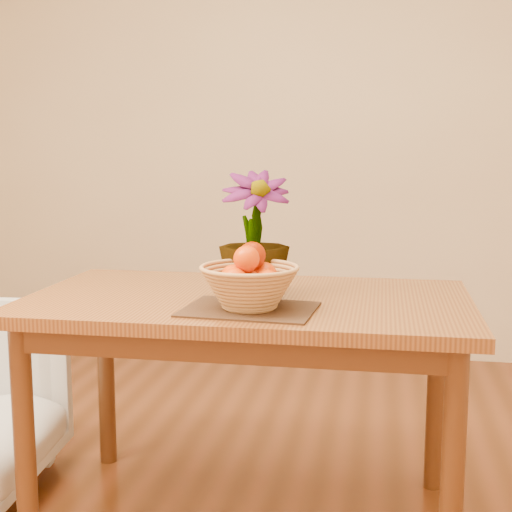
# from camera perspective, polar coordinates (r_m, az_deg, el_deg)

# --- Properties ---
(wall_back) EXTENTS (4.00, 0.02, 2.70)m
(wall_back) POSITION_cam_1_polar(r_m,az_deg,el_deg) (4.16, 4.45, 10.44)
(wall_back) COLOR #FAE5BE
(wall_back) RESTS_ON floor
(table) EXTENTS (1.40, 0.80, 0.75)m
(table) POSITION_cam_1_polar(r_m,az_deg,el_deg) (2.29, -0.65, -5.38)
(table) COLOR brown
(table) RESTS_ON floor
(placemat) EXTENTS (0.40, 0.31, 0.01)m
(placemat) POSITION_cam_1_polar(r_m,az_deg,el_deg) (2.08, -0.53, -4.28)
(placemat) COLOR #3D2716
(placemat) RESTS_ON table
(wicker_basket) EXTENTS (0.29, 0.29, 0.12)m
(wicker_basket) POSITION_cam_1_polar(r_m,az_deg,el_deg) (2.07, -0.53, -2.62)
(wicker_basket) COLOR tan
(wicker_basket) RESTS_ON placemat
(orange_pile) EXTENTS (0.18, 0.19, 0.14)m
(orange_pile) POSITION_cam_1_polar(r_m,az_deg,el_deg) (2.06, -0.49, -1.09)
(orange_pile) COLOR #D04E03
(orange_pile) RESTS_ON wicker_basket
(potted_plant) EXTENTS (0.28, 0.28, 0.40)m
(potted_plant) POSITION_cam_1_polar(r_m,az_deg,el_deg) (2.24, -0.14, 1.76)
(potted_plant) COLOR #1C4F16
(potted_plant) RESTS_ON table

